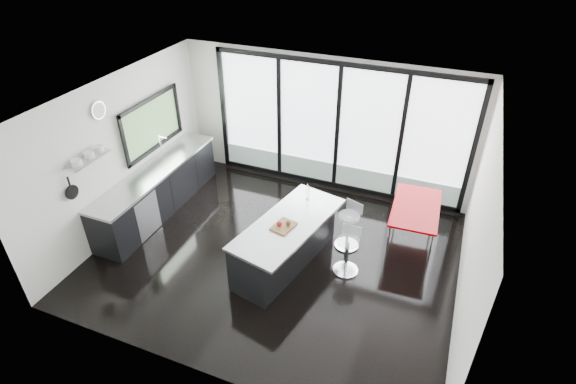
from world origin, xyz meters
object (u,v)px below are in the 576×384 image
at_px(island, 285,242).
at_px(bar_stool_far, 348,231).
at_px(bar_stool_near, 347,256).
at_px(red_table, 413,224).

xyz_separation_m(island, bar_stool_far, (0.86, 0.81, -0.11)).
distance_m(island, bar_stool_near, 1.04).
relative_size(bar_stool_far, red_table, 0.49).
bearing_deg(bar_stool_near, island, -167.77).
height_order(island, bar_stool_far, island).
bearing_deg(island, bar_stool_far, 43.17).
bearing_deg(island, bar_stool_near, 9.80).
height_order(bar_stool_far, red_table, red_table).
bearing_deg(red_table, bar_stool_near, -125.68).
bearing_deg(bar_stool_far, island, -116.44).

